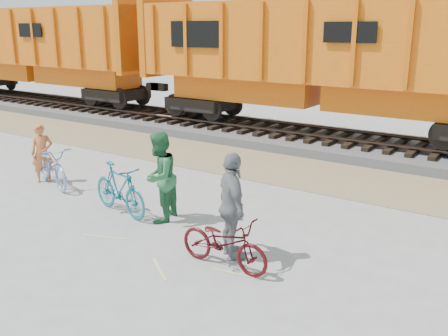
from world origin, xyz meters
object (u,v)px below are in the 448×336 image
at_px(person_man, 159,177).
at_px(person_woman, 232,206).
at_px(bicycle_maroon, 224,242).
at_px(hopper_car_left, 42,47).
at_px(person_solo, 42,153).
at_px(bicycle_teal, 119,189).
at_px(hopper_car_center, 324,57).
at_px(bicycle_blue, 52,166).

distance_m(person_man, person_woman, 2.33).
bearing_deg(bicycle_maroon, person_woman, 15.35).
relative_size(hopper_car_left, person_solo, 9.00).
xyz_separation_m(bicycle_teal, person_solo, (-3.42, 0.56, 0.21)).
bearing_deg(person_man, person_woman, 58.70).
bearing_deg(hopper_car_center, hopper_car_left, 180.00).
height_order(bicycle_blue, bicycle_teal, bicycle_teal).
distance_m(hopper_car_left, person_woman, 19.65).
height_order(bicycle_teal, person_woman, person_woman).
height_order(bicycle_maroon, person_solo, person_solo).
relative_size(hopper_car_center, bicycle_maroon, 8.01).
bearing_deg(person_man, hopper_car_left, -134.76).
distance_m(hopper_car_center, person_solo, 9.48).
bearing_deg(bicycle_maroon, bicycle_blue, 79.59).
bearing_deg(bicycle_teal, bicycle_blue, 92.54).
distance_m(hopper_car_left, person_man, 17.39).
xyz_separation_m(hopper_car_center, bicycle_teal, (-0.95, -8.67, -2.44)).
relative_size(bicycle_blue, bicycle_teal, 1.07).
height_order(person_man, person_woman, person_woman).
xyz_separation_m(hopper_car_center, bicycle_maroon, (2.39, -9.51, -2.55)).
distance_m(bicycle_teal, bicycle_maroon, 3.45).
distance_m(hopper_car_left, bicycle_maroon, 19.99).
distance_m(hopper_car_center, bicycle_teal, 9.06).
bearing_deg(bicycle_blue, bicycle_maroon, -82.56).
height_order(bicycle_teal, bicycle_maroon, bicycle_teal).
bearing_deg(hopper_car_left, bicycle_blue, -36.42).
relative_size(bicycle_maroon, person_man, 0.91).
bearing_deg(person_solo, hopper_car_left, 88.52).
bearing_deg(bicycle_maroon, bicycle_teal, 77.22).
xyz_separation_m(bicycle_blue, bicycle_teal, (2.92, -0.46, 0.03)).
height_order(hopper_car_left, person_woman, hopper_car_left).
bearing_deg(person_solo, bicycle_teal, -63.43).
height_order(person_solo, person_man, person_man).
height_order(bicycle_teal, person_solo, person_solo).
relative_size(bicycle_teal, person_solo, 1.21).
bearing_deg(person_solo, bicycle_maroon, -65.82).
height_order(hopper_car_center, bicycle_teal, hopper_car_center).
xyz_separation_m(hopper_car_center, bicycle_blue, (-3.87, -8.21, -2.48)).
height_order(bicycle_maroon, person_man, person_man).
relative_size(bicycle_teal, person_woman, 0.97).
bearing_deg(hopper_car_center, person_man, -89.68).
distance_m(bicycle_teal, person_woman, 3.30).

